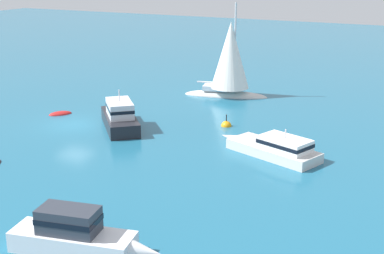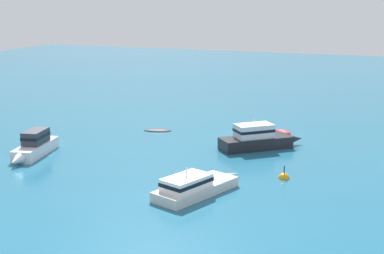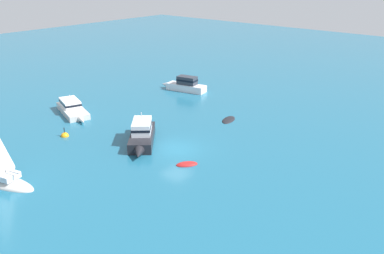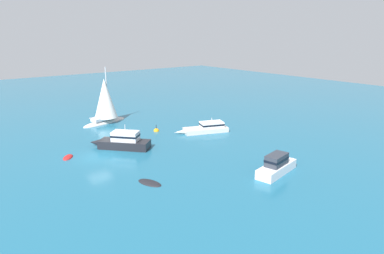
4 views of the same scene
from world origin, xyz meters
name	(u,v)px [view 2 (image 2 of 4)]	position (x,y,z in m)	size (l,w,h in m)	color
ground_plane	(257,138)	(0.00, 0.00, 0.00)	(160.00, 160.00, 0.00)	#1E607F
skiff	(283,133)	(-1.80, -2.81, 0.00)	(2.05, 1.86, 0.49)	#B21E1E
motor_cruiser	(258,138)	(-1.01, 3.52, 0.85)	(6.60, 6.14, 2.96)	black
cabin_cruiser	(34,146)	(15.05, 12.24, 0.79)	(2.72, 6.76, 2.00)	white
rib	(158,131)	(9.46, 0.97, 0.00)	(2.85, 1.93, 0.36)	black
powerboat	(194,186)	(-0.19, 15.95, 0.59)	(4.20, 7.64, 1.96)	silver
channel_buoy	(284,178)	(-4.84, 10.55, 0.00)	(0.79, 0.79, 1.30)	orange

